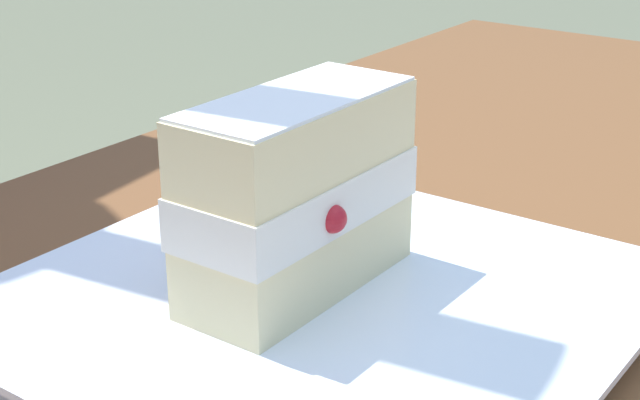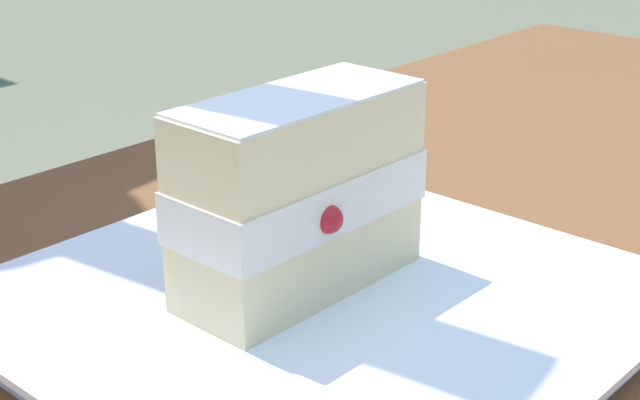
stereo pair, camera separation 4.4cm
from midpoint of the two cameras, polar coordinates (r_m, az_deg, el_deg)
The scene contains 2 objects.
dessert_plate at distance 0.47m, azimuth -2.73°, elevation -6.40°, with size 0.28×0.28×0.02m.
cake_slice at distance 0.45m, azimuth -4.17°, elevation 0.29°, with size 0.13×0.07×0.10m.
Camera 1 is at (0.42, 0.07, 0.91)m, focal length 53.84 mm.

